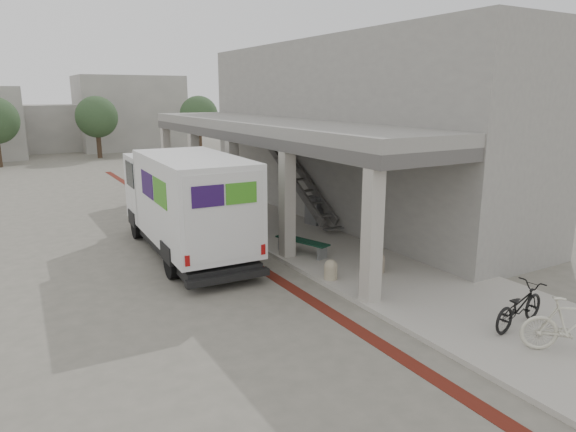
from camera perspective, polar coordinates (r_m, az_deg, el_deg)
ground at (r=14.55m, az=-6.33°, el=-6.64°), size 120.00×120.00×0.00m
bike_lane_stripe at (r=16.67m, az=-5.97°, el=-3.99°), size 0.35×40.00×0.01m
sidewalk at (r=16.45m, az=6.54°, el=-4.04°), size 4.40×28.00×0.12m
transit_building at (r=21.06m, az=5.70°, el=9.10°), size 7.60×17.00×7.00m
distant_backdrop at (r=48.56m, az=-27.37°, el=9.31°), size 28.00×10.00×6.50m
tree_mid at (r=43.23m, az=-20.49°, el=10.26°), size 3.20×3.20×4.80m
tree_right at (r=44.36m, az=-9.87°, el=10.96°), size 3.20×3.20×4.80m
fedex_truck at (r=16.35m, az=-11.36°, el=1.65°), size 2.64×7.61×3.21m
bench at (r=15.93m, az=1.58°, el=-3.11°), size 0.98×1.93×0.45m
bollard_near at (r=13.87m, az=4.77°, el=-5.93°), size 0.36×0.36×0.54m
bollard_far at (r=14.55m, az=9.95°, el=-5.07°), size 0.39×0.39×0.58m
utility_cabinet at (r=19.56m, az=2.99°, el=0.64°), size 0.61×0.73×1.05m
bicycle_black at (r=12.11m, az=24.29°, el=-9.10°), size 1.84×0.86×0.93m
bicycle_cream at (r=11.37m, az=28.99°, el=-10.57°), size 1.78×1.57×1.12m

